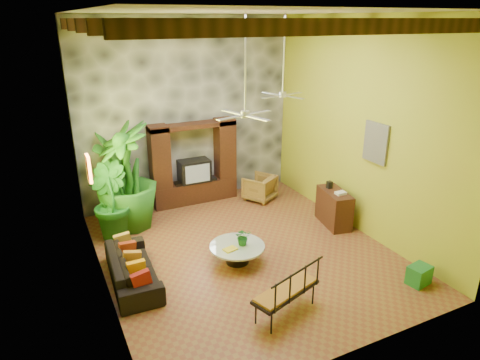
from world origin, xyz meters
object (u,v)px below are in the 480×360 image
side_console (334,208)px  sofa (132,268)px  tall_plant_a (113,175)px  entertainment_center (194,169)px  wicker_armchair (260,188)px  tall_plant_b (109,201)px  ceiling_fan_front (245,103)px  green_bin (419,275)px  tall_plant_c (127,177)px  coffee_table (237,251)px  iron_bench (288,289)px  ceiling_fan_back (283,86)px

side_console → sofa: bearing=-165.2°
tall_plant_a → entertainment_center: bearing=-0.4°
wicker_armchair → tall_plant_b: tall_plant_b is taller
wicker_armchair → tall_plant_a: size_ratio=0.35×
entertainment_center → ceiling_fan_front: (-0.20, -3.54, 2.44)m
ceiling_fan_front → side_console: bearing=12.5°
tall_plant_b → green_bin: bearing=-42.6°
tall_plant_a → tall_plant_b: size_ratio=1.23×
tall_plant_c → coffee_table: (1.65, -2.71, -1.06)m
coffee_table → side_console: size_ratio=1.06×
iron_bench → tall_plant_b: bearing=98.6°
sofa → tall_plant_a: 3.36m
ceiling_fan_front → ceiling_fan_back: size_ratio=1.00×
tall_plant_a → iron_bench: 5.81m
tall_plant_c → side_console: size_ratio=2.37×
ceiling_fan_front → coffee_table: bearing=157.7°
ceiling_fan_back → tall_plant_c: (-3.60, 1.17, -2.08)m
ceiling_fan_front → tall_plant_a: 4.66m
coffee_table → iron_bench: bearing=-89.5°
ceiling_fan_front → side_console: 4.14m
ceiling_fan_front → tall_plant_c: 3.90m
coffee_table → entertainment_center: bearing=84.4°
tall_plant_b → coffee_table: bearing=-47.0°
tall_plant_a → tall_plant_c: size_ratio=0.86×
sofa → tall_plant_b: (-0.01, 2.07, 0.62)m
sofa → iron_bench: iron_bench is taller
side_console → iron_bench: bearing=-127.8°
ceiling_fan_back → wicker_armchair: ceiling_fan_back is taller
entertainment_center → tall_plant_c: (-2.00, -0.77, 0.35)m
iron_bench → green_bin: 2.87m
ceiling_fan_back → tall_plant_c: bearing=162.0°
ceiling_fan_front → green_bin: size_ratio=4.25×
iron_bench → tall_plant_c: bearing=91.3°
ceiling_fan_front → coffee_table: 3.15m
tall_plant_a → tall_plant_c: (0.19, -0.78, 0.19)m
side_console → coffee_table: bearing=-157.9°
coffee_table → iron_bench: size_ratio=0.84×
ceiling_fan_back → green_bin: (0.91, -3.82, -3.21)m
coffee_table → side_console: side_console is taller
side_console → tall_plant_a: bearing=160.0°
green_bin → coffee_table: bearing=141.3°
ceiling_fan_front → tall_plant_b: 4.15m
side_console → tall_plant_b: bearing=172.4°
ceiling_fan_front → tall_plant_c: size_ratio=0.71×
tall_plant_c → coffee_table: 3.35m
wicker_armchair → coffee_table: 3.45m
ceiling_fan_back → tall_plant_b: 4.87m
ceiling_fan_front → coffee_table: ceiling_fan_front is taller
coffee_table → green_bin: size_ratio=2.68×
tall_plant_c → entertainment_center: bearing=21.1°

